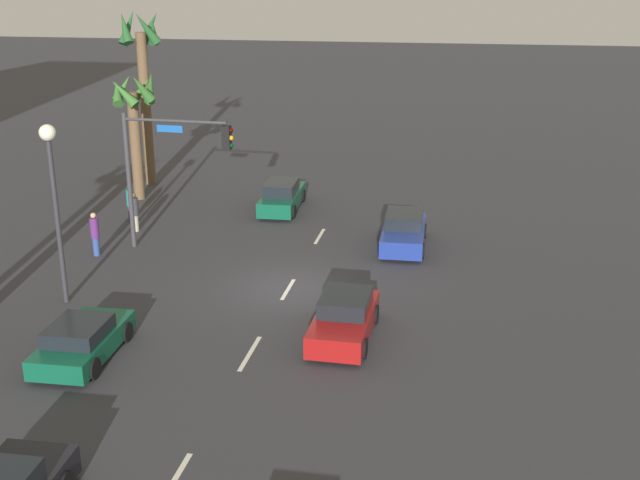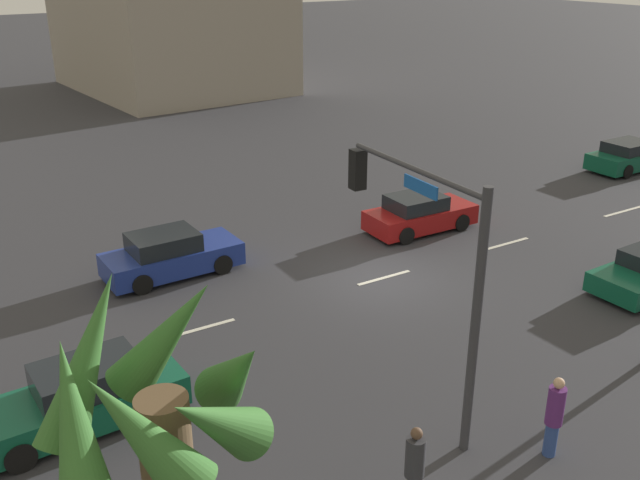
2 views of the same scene
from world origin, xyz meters
name	(u,v)px [view 2 (image 2 of 2)]	position (x,y,z in m)	size (l,w,h in m)	color
ground_plane	(380,279)	(0.00, 0.00, 0.00)	(220.00, 220.00, 0.00)	#333338
lane_stripe_1	(625,211)	(-12.06, 0.00, 0.01)	(2.54, 0.14, 0.01)	silver
lane_stripe_2	(504,245)	(-5.39, 0.00, 0.01)	(2.33, 0.14, 0.01)	silver
lane_stripe_3	(384,278)	(-0.17, 0.00, 0.01)	(2.00, 0.14, 0.01)	silver
lane_stripe_4	(199,329)	(6.11, 0.00, 0.01)	(2.11, 0.14, 0.01)	silver
car_1	(81,399)	(9.88, 2.61, 0.67)	(4.62, 1.94, 1.46)	#0F5138
car_2	(630,156)	(-17.09, -3.65, 0.64)	(4.40, 1.98, 1.38)	#0F5138
car_3	(171,255)	(5.47, -3.77, 0.67)	(4.35, 1.96, 1.45)	navy
car_5	(419,214)	(-3.70, -2.67, 0.64)	(4.14, 1.90, 1.39)	maroon
traffic_signal	(427,250)	(3.25, 5.92, 3.90)	(0.44, 4.75, 5.74)	#38383D
pedestrian_0	(415,467)	(5.30, 8.34, 0.94)	(0.51, 0.51, 1.79)	#B2A58C
pedestrian_1	(554,415)	(1.96, 8.62, 0.97)	(0.50, 0.50, 1.84)	#2D478C
palm_tree_2	(163,471)	(10.46, 10.28, 4.55)	(2.42, 2.63, 6.62)	brown
building_0	(167,4)	(-6.34, -35.02, 6.00)	(12.45, 16.10, 12.01)	#9E9384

